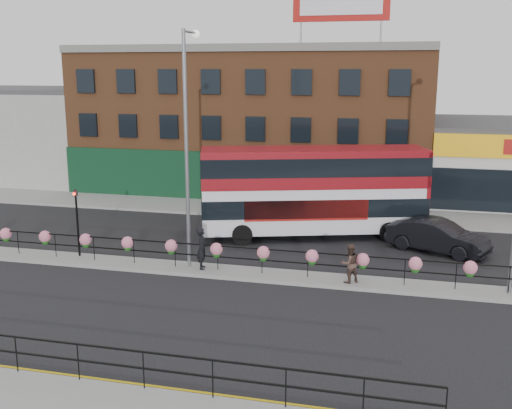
% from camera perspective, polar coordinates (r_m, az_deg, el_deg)
% --- Properties ---
extents(ground, '(120.00, 120.00, 0.00)m').
position_cam_1_polar(ground, '(26.42, -1.55, -6.70)').
color(ground, black).
rests_on(ground, ground).
extents(north_pavement, '(60.00, 4.00, 0.15)m').
position_cam_1_polar(north_pavement, '(37.64, 3.25, -0.65)').
color(north_pavement, gray).
rests_on(north_pavement, ground).
extents(median, '(60.00, 1.60, 0.15)m').
position_cam_1_polar(median, '(26.40, -1.56, -6.55)').
color(median, gray).
rests_on(median, ground).
extents(yellow_line_inner, '(60.00, 0.10, 0.01)m').
position_cam_1_polar(yellow_line_inner, '(18.06, -10.03, -16.63)').
color(yellow_line_inner, gold).
rests_on(yellow_line_inner, ground).
extents(yellow_line_outer, '(60.00, 0.10, 0.01)m').
position_cam_1_polar(yellow_line_outer, '(17.92, -10.27, -16.89)').
color(yellow_line_outer, gold).
rests_on(yellow_line_outer, ground).
extents(brick_building, '(25.00, 12.21, 10.30)m').
position_cam_1_polar(brick_building, '(45.38, 0.18, 8.14)').
color(brick_building, brown).
rests_on(brick_building, ground).
extents(warehouse_west, '(15.50, 12.00, 7.30)m').
position_cam_1_polar(warehouse_west, '(54.00, -21.34, 6.44)').
color(warehouse_west, '#9B9A96').
rests_on(warehouse_west, ground).
extents(median_railing, '(30.04, 0.56, 1.23)m').
position_cam_1_polar(median_railing, '(26.09, -1.57, -4.54)').
color(median_railing, black).
rests_on(median_railing, median).
extents(south_railing, '(20.04, 0.05, 1.12)m').
position_cam_1_polar(south_railing, '(18.15, -16.63, -13.44)').
color(south_railing, black).
rests_on(south_railing, south_pavement).
extents(double_decker_bus, '(12.07, 6.20, 4.77)m').
position_cam_1_polar(double_decker_bus, '(31.76, 5.55, 2.06)').
color(double_decker_bus, silver).
rests_on(double_decker_bus, ground).
extents(car, '(5.43, 6.19, 1.61)m').
position_cam_1_polar(car, '(30.67, 16.89, -2.91)').
color(car, black).
rests_on(car, ground).
extents(pedestrian_a, '(0.90, 0.78, 1.86)m').
position_cam_1_polar(pedestrian_a, '(26.57, -5.18, -4.18)').
color(pedestrian_a, black).
rests_on(pedestrian_a, median).
extents(pedestrian_b, '(1.41, 1.41, 1.66)m').
position_cam_1_polar(pedestrian_b, '(25.11, 8.89, -5.55)').
color(pedestrian_b, '#46322A').
rests_on(pedestrian_b, median).
extents(lamp_column_west, '(0.37, 1.81, 10.33)m').
position_cam_1_polar(lamp_column_west, '(26.18, -6.49, 7.14)').
color(lamp_column_west, slate).
rests_on(lamp_column_west, median).
extents(traffic_light_median, '(0.15, 0.28, 3.65)m').
position_cam_1_polar(traffic_light_median, '(29.14, -16.73, -0.34)').
color(traffic_light_median, black).
rests_on(traffic_light_median, median).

